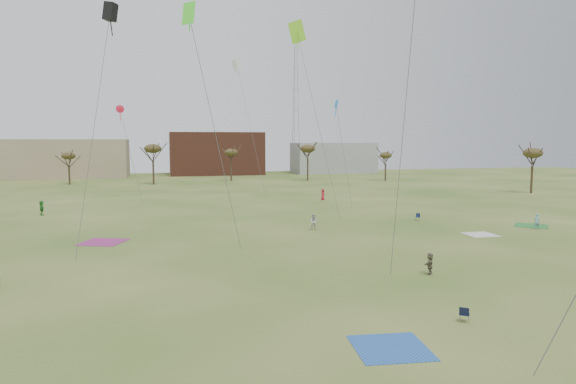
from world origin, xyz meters
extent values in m
plane|color=#32561B|center=(0.00, 0.00, 0.00)|extent=(260.00, 260.00, 0.00)
imported|color=brown|center=(8.77, 4.59, 0.79)|extent=(1.34, 1.39, 1.58)
imported|color=#70ADBC|center=(29.74, 18.93, 0.88)|extent=(0.73, 0.58, 1.76)
imported|color=silver|center=(5.93, 24.35, 0.90)|extent=(1.09, 1.00, 1.79)
imported|color=#297C2C|center=(-25.33, 43.23, 0.95)|extent=(1.05, 1.86, 1.91)
imported|color=#B11E2F|center=(15.38, 50.90, 0.91)|extent=(0.97, 1.06, 1.82)
cube|color=#295EB5|center=(0.31, -6.92, 0.00)|extent=(3.75, 3.75, 0.03)
cube|color=silver|center=(21.81, 17.53, 0.00)|extent=(3.02, 3.02, 0.03)
cube|color=#982E75|center=(-15.59, 22.66, 0.00)|extent=(4.96, 4.96, 0.03)
cube|color=#2D7D36|center=(30.79, 21.00, 0.00)|extent=(4.84, 4.84, 0.03)
cube|color=#131935|center=(5.66, -4.65, 0.42)|extent=(0.70, 0.70, 0.04)
cube|color=#131935|center=(5.51, -4.83, 0.65)|extent=(0.47, 0.42, 0.44)
cube|color=#151D3B|center=(20.05, 27.59, 0.42)|extent=(0.70, 0.70, 0.04)
cube|color=#151D3B|center=(20.19, 27.78, 0.65)|extent=(0.48, 0.41, 0.44)
cube|color=#85DD24|center=(5.64, 30.64, 22.27)|extent=(1.25, 1.25, 2.46)
cube|color=#85DD24|center=(5.64, 30.64, 21.40)|extent=(0.08, 0.08, 2.21)
cylinder|color=#4C4C51|center=(7.53, 28.25, 11.58)|extent=(3.83, 4.82, 21.38)
cone|color=blue|center=(12.43, 36.21, 14.49)|extent=(1.18, 0.09, 1.18)
cube|color=blue|center=(12.43, 36.21, 13.74)|extent=(0.08, 0.08, 1.94)
cylinder|color=#4C4C51|center=(13.34, 35.40, 7.70)|extent=(1.86, 1.67, 13.60)
cone|color=#B21225|center=(-15.22, 43.37, 13.85)|extent=(1.06, 0.08, 1.06)
cube|color=#B21225|center=(-15.22, 43.37, 13.17)|extent=(0.08, 0.08, 1.73)
cylinder|color=#4C4C51|center=(-13.95, 43.41, 7.37)|extent=(2.58, 0.12, 12.96)
cube|color=black|center=(-13.57, 15.04, 19.70)|extent=(0.80, 0.80, 1.37)
cube|color=black|center=(-13.57, 15.04, 18.90)|extent=(0.08, 0.08, 2.06)
cylinder|color=#4C4C51|center=(-14.90, 12.98, 10.30)|extent=(2.71, 4.16, 18.81)
cube|color=#48EC29|center=(-7.78, 10.52, 18.88)|extent=(0.83, 0.83, 1.63)
cube|color=#48EC29|center=(-7.78, 10.52, 18.31)|extent=(0.08, 0.08, 1.47)
cylinder|color=#4C4C51|center=(-5.82, 11.44, 9.89)|extent=(3.98, 1.88, 17.98)
cube|color=silver|center=(1.57, 51.43, 21.27)|extent=(0.96, 0.96, 1.64)
cube|color=silver|center=(1.57, 51.43, 20.31)|extent=(0.08, 0.08, 2.46)
cylinder|color=#4C4C51|center=(3.24, 48.51, 11.08)|extent=(3.38, 5.88, 20.38)
cylinder|color=#4C4C51|center=(4.91, 1.24, 12.17)|extent=(0.81, 1.83, 22.54)
cylinder|color=#3A2B1E|center=(-30.00, 92.00, 2.16)|extent=(0.40, 0.40, 4.32)
ellipsoid|color=#473D1E|center=(-30.00, 92.00, 6.34)|extent=(3.02, 3.02, 1.58)
cylinder|color=#3A2B1E|center=(-12.00, 88.00, 2.70)|extent=(0.40, 0.40, 5.40)
ellipsoid|color=#473D1E|center=(-12.00, 88.00, 7.92)|extent=(3.78, 3.78, 1.98)
cylinder|color=#3A2B1E|center=(6.00, 94.00, 2.34)|extent=(0.40, 0.40, 4.68)
ellipsoid|color=#473D1E|center=(6.00, 94.00, 6.86)|extent=(3.28, 3.28, 1.72)
cylinder|color=#3A2B1E|center=(24.00, 90.00, 2.64)|extent=(0.40, 0.40, 5.28)
ellipsoid|color=#473D1E|center=(24.00, 90.00, 7.74)|extent=(3.70, 3.70, 1.94)
cylinder|color=#3A2B1E|center=(42.00, 85.00, 2.10)|extent=(0.40, 0.40, 4.20)
ellipsoid|color=#473D1E|center=(42.00, 85.00, 6.16)|extent=(2.94, 2.94, 1.54)
cylinder|color=#3A2B1E|center=(56.00, 52.00, 2.52)|extent=(0.40, 0.40, 5.04)
ellipsoid|color=#473D1E|center=(56.00, 52.00, 7.39)|extent=(3.53, 3.53, 1.85)
cube|color=#937F60|center=(-35.00, 115.00, 5.00)|extent=(32.00, 14.00, 10.00)
cube|color=brown|center=(5.00, 120.00, 6.00)|extent=(26.00, 16.00, 12.00)
cube|color=gray|center=(40.00, 118.00, 4.50)|extent=(24.00, 12.00, 9.00)
cylinder|color=#9EA3A8|center=(30.90, 125.00, 19.00)|extent=(0.16, 0.16, 38.00)
cylinder|color=#9EA3A8|center=(29.55, 125.78, 19.00)|extent=(0.16, 0.16, 38.00)
cylinder|color=#9EA3A8|center=(29.55, 124.22, 19.00)|extent=(0.16, 0.16, 38.00)
cylinder|color=#9EA3A8|center=(30.00, 125.00, 39.50)|extent=(0.10, 0.10, 3.00)
camera|label=1|loc=(-9.82, -28.11, 9.68)|focal=31.80mm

